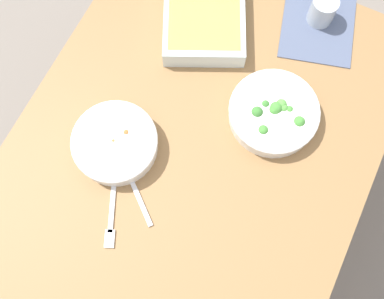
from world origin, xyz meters
name	(u,v)px	position (x,y,z in m)	size (l,w,h in m)	color
ground_plane	(192,204)	(0.00, 0.00, 0.00)	(6.00, 6.00, 0.00)	slate
dining_table	(192,159)	(0.00, 0.00, 0.65)	(1.20, 0.90, 0.74)	olive
placemat	(319,19)	(-0.50, 0.15, 0.74)	(0.28, 0.20, 0.00)	#4C5670
stew_bowl	(115,143)	(0.08, -0.18, 0.77)	(0.22, 0.22, 0.06)	white
broccoli_bowl	(274,113)	(-0.17, 0.15, 0.77)	(0.23, 0.23, 0.06)	white
baking_dish	(204,13)	(-0.36, -0.14, 0.77)	(0.36, 0.33, 0.06)	silver
drink_cup	(322,11)	(-0.50, 0.15, 0.78)	(0.07, 0.07, 0.08)	#B2BCC6
spoon_by_stew	(133,185)	(0.15, -0.09, 0.74)	(0.13, 0.15, 0.01)	silver
fork_on_table	(111,217)	(0.25, -0.10, 0.74)	(0.17, 0.09, 0.01)	silver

